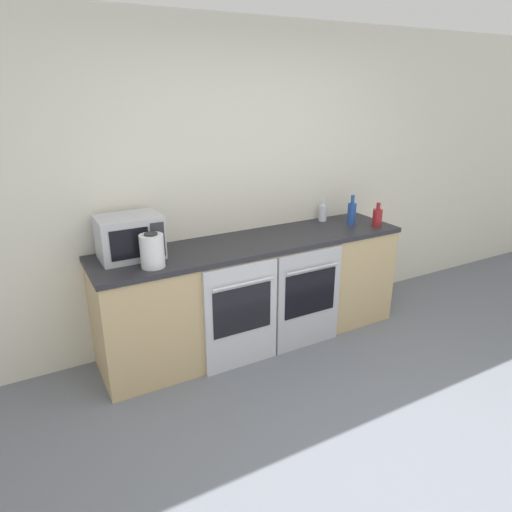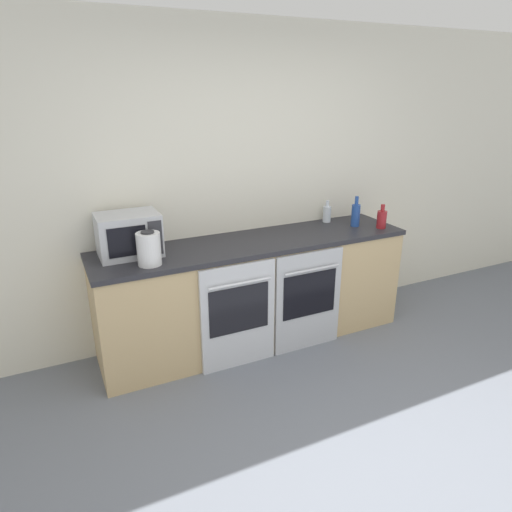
% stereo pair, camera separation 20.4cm
% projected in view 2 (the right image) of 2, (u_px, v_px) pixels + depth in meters
% --- Properties ---
extents(ground_plane, '(16.00, 16.00, 0.00)m').
position_uv_depth(ground_plane, '(387.00, 481.00, 2.56)').
color(ground_plane, slate).
extents(wall_back, '(10.00, 0.06, 2.60)m').
position_uv_depth(wall_back, '(238.00, 185.00, 3.86)').
color(wall_back, silver).
rests_on(wall_back, ground_plane).
extents(counter_back, '(2.63, 0.63, 0.91)m').
position_uv_depth(counter_back, '(255.00, 291.00, 3.87)').
color(counter_back, tan).
rests_on(counter_back, ground_plane).
extents(oven_left, '(0.61, 0.06, 0.86)m').
position_uv_depth(oven_left, '(238.00, 316.00, 3.49)').
color(oven_left, silver).
rests_on(oven_left, ground_plane).
extents(oven_right, '(0.61, 0.06, 0.86)m').
position_uv_depth(oven_right, '(308.00, 300.00, 3.74)').
color(oven_right, '#B7BABF').
rests_on(oven_right, ground_plane).
extents(microwave, '(0.44, 0.33, 0.31)m').
position_uv_depth(microwave, '(129.00, 235.00, 3.34)').
color(microwave, '#B7BABF').
rests_on(microwave, counter_back).
extents(bottle_clear, '(0.07, 0.07, 0.20)m').
position_uv_depth(bottle_clear, '(327.00, 214.00, 4.20)').
color(bottle_clear, silver).
rests_on(bottle_clear, counter_back).
extents(bottle_blue, '(0.08, 0.08, 0.27)m').
position_uv_depth(bottle_blue, '(356.00, 214.00, 4.07)').
color(bottle_blue, '#234793').
rests_on(bottle_blue, counter_back).
extents(bottle_red, '(0.08, 0.08, 0.21)m').
position_uv_depth(bottle_red, '(382.00, 219.00, 4.02)').
color(bottle_red, maroon).
rests_on(bottle_red, counter_back).
extents(kettle, '(0.17, 0.17, 0.24)m').
position_uv_depth(kettle, '(149.00, 249.00, 3.17)').
color(kettle, white).
rests_on(kettle, counter_back).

